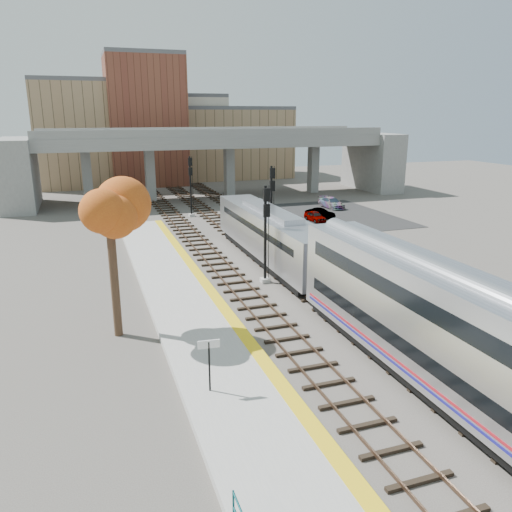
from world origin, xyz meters
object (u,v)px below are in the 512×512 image
object	(u,v)px
tree	(109,209)
signal_mast_far	(191,188)
car_b	(320,213)
coach	(486,355)
locomotive	(270,234)
car_a	(315,216)
signal_mast_mid	(271,207)
signal_mast_near	(266,237)
car_c	(332,203)

from	to	relation	value
tree	signal_mast_far	bearing A→B (deg)	70.97
signal_mast_far	car_b	size ratio (longest dim) A/B	2.04
coach	tree	world-z (taller)	tree
locomotive	coach	bearing A→B (deg)	-90.00
car_a	tree	bearing A→B (deg)	-138.73
coach	signal_mast_mid	distance (m)	27.75
tree	signal_mast_near	bearing A→B (deg)	27.87
locomotive	coach	distance (m)	22.61
coach	tree	bearing A→B (deg)	134.87
locomotive	signal_mast_mid	world-z (taller)	signal_mast_mid
car_c	car_b	bearing A→B (deg)	-132.81
signal_mast_near	signal_mast_far	xyz separation A→B (m)	(0.00, 24.57, 0.02)
car_b	coach	bearing A→B (deg)	-146.04
car_b	car_c	size ratio (longest dim) A/B	0.77
signal_mast_near	signal_mast_mid	world-z (taller)	signal_mast_mid
signal_mast_near	car_b	size ratio (longest dim) A/B	2.03
coach	car_b	size ratio (longest dim) A/B	7.47
tree	car_c	xyz separation A→B (m)	(27.99, 29.58, -6.14)
coach	signal_mast_near	world-z (taller)	signal_mast_near
signal_mast_near	car_b	distance (m)	23.22
signal_mast_near	signal_mast_far	distance (m)	24.57
coach	car_c	world-z (taller)	coach
signal_mast_mid	coach	bearing A→B (deg)	-94.13
signal_mast_near	signal_mast_mid	xyz separation A→B (m)	(4.10, 9.68, 0.16)
tree	car_c	bearing A→B (deg)	46.58
signal_mast_near	car_a	xyz separation A→B (m)	(12.18, 17.45, -2.73)
signal_mast_mid	car_a	bearing A→B (deg)	43.88
signal_mast_near	coach	bearing A→B (deg)	-83.34
car_a	car_c	xyz separation A→B (m)	(5.45, 6.65, 0.08)
signal_mast_mid	locomotive	bearing A→B (deg)	-111.54
coach	car_a	world-z (taller)	coach
car_c	locomotive	bearing A→B (deg)	-133.22
locomotive	signal_mast_near	bearing A→B (deg)	-114.50
coach	car_b	xyz separation A→B (m)	(11.33, 36.74, -2.21)
signal_mast_near	signal_mast_far	size ratio (longest dim) A/B	1.00
car_b	car_c	world-z (taller)	car_c
signal_mast_far	car_b	distance (m)	14.89
tree	car_b	bearing A→B (deg)	45.52
coach	signal_mast_near	distance (m)	18.13
signal_mast_far	car_b	xyz separation A→B (m)	(13.43, -5.83, -2.75)
locomotive	car_a	xyz separation A→B (m)	(10.08, 12.84, -1.69)
tree	car_b	size ratio (longest dim) A/B	2.75
coach	signal_mast_far	bearing A→B (deg)	92.82
car_c	tree	bearing A→B (deg)	-138.09
signal_mast_far	car_c	size ratio (longest dim) A/B	1.56
coach	tree	xyz separation A→B (m)	(-12.46, 12.52, 4.02)
car_c	signal_mast_near	bearing A→B (deg)	-130.86
car_a	signal_mast_mid	bearing A→B (deg)	-140.33
signal_mast_mid	car_b	xyz separation A→B (m)	(9.33, 9.07, -2.89)
car_c	signal_mast_mid	bearing A→B (deg)	-137.84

